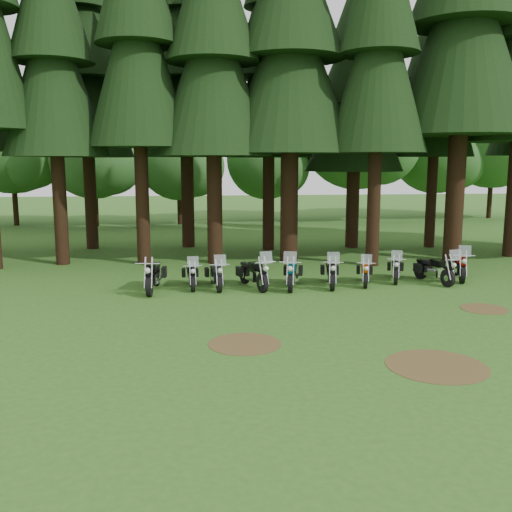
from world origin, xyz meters
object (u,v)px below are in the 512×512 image
object	(u,v)px
motorcycle_2	(216,275)
motorcycle_7	(396,269)
motorcycle_6	(365,273)
motorcycle_1	(191,276)
motorcycle_8	(434,270)
motorcycle_5	(331,273)
motorcycle_9	(460,267)
motorcycle_4	(292,274)
motorcycle_0	(153,276)
motorcycle_3	(253,274)

from	to	relation	value
motorcycle_2	motorcycle_7	world-z (taller)	motorcycle_2
motorcycle_2	motorcycle_6	bearing A→B (deg)	-5.49
motorcycle_1	motorcycle_8	size ratio (longest dim) A/B	0.93
motorcycle_6	motorcycle_5	bearing A→B (deg)	-157.58
motorcycle_8	motorcycle_9	size ratio (longest dim) A/B	0.96
motorcycle_4	motorcycle_8	size ratio (longest dim) A/B	1.06
motorcycle_0	motorcycle_5	bearing A→B (deg)	5.28
motorcycle_7	motorcycle_3	bearing A→B (deg)	-154.36
motorcycle_3	motorcycle_6	size ratio (longest dim) A/B	1.16
motorcycle_0	motorcycle_6	world-z (taller)	motorcycle_6
motorcycle_1	motorcycle_7	bearing A→B (deg)	-1.82
motorcycle_6	motorcycle_8	xyz separation A→B (m)	(2.58, -0.06, 0.04)
motorcycle_0	motorcycle_3	world-z (taller)	motorcycle_3
motorcycle_3	motorcycle_4	xyz separation A→B (m)	(1.36, -0.10, 0.00)
motorcycle_0	motorcycle_7	xyz separation A→B (m)	(8.87, 0.67, -0.07)
motorcycle_0	motorcycle_1	world-z (taller)	motorcycle_1
motorcycle_5	motorcycle_7	world-z (taller)	motorcycle_5
motorcycle_4	motorcycle_8	world-z (taller)	motorcycle_4
motorcycle_4	motorcycle_6	xyz separation A→B (m)	(2.72, 0.23, -0.07)
motorcycle_6	motorcycle_9	size ratio (longest dim) A/B	0.88
motorcycle_1	motorcycle_2	xyz separation A→B (m)	(0.87, -0.17, 0.03)
motorcycle_2	motorcycle_4	distance (m)	2.67
motorcycle_2	motorcycle_3	world-z (taller)	motorcycle_3
motorcycle_7	motorcycle_9	size ratio (longest dim) A/B	0.89
motorcycle_3	motorcycle_7	size ratio (longest dim) A/B	1.14
motorcycle_8	motorcycle_9	bearing A→B (deg)	7.61
motorcycle_0	motorcycle_3	distance (m)	3.47
motorcycle_7	motorcycle_6	bearing A→B (deg)	-140.91
motorcycle_5	motorcycle_4	bearing A→B (deg)	-167.24
motorcycle_1	motorcycle_2	bearing A→B (deg)	-15.35
motorcycle_7	motorcycle_9	xyz separation A→B (m)	(2.49, -0.02, 0.05)
motorcycle_8	motorcycle_5	bearing A→B (deg)	166.14
motorcycle_7	motorcycle_8	size ratio (longest dim) A/B	0.93
motorcycle_5	motorcycle_1	bearing A→B (deg)	-174.17
motorcycle_0	motorcycle_2	world-z (taller)	motorcycle_2
motorcycle_2	motorcycle_8	world-z (taller)	motorcycle_8
motorcycle_4	motorcycle_7	bearing A→B (deg)	23.97
motorcycle_3	motorcycle_4	size ratio (longest dim) A/B	0.99
motorcycle_8	motorcycle_7	bearing A→B (deg)	141.48
motorcycle_6	motorcycle_3	bearing A→B (deg)	-162.67
motorcycle_4	motorcycle_7	size ratio (longest dim) A/B	1.15
motorcycle_4	motorcycle_2	bearing A→B (deg)	-171.19
motorcycle_6	motorcycle_7	world-z (taller)	motorcycle_7
motorcycle_3	motorcycle_5	distance (m)	2.77
motorcycle_5	motorcycle_7	bearing A→B (deg)	23.42
motorcycle_5	motorcycle_6	bearing A→B (deg)	16.71
motorcycle_1	motorcycle_3	bearing A→B (deg)	-12.27
motorcycle_1	motorcycle_6	bearing A→B (deg)	-5.74
motorcycle_0	motorcycle_6	size ratio (longest dim) A/B	1.22
motorcycle_2	motorcycle_3	distance (m)	1.31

